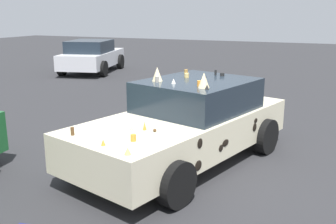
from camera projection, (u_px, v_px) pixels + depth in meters
name	position (u px, v px, depth m)	size (l,w,h in m)	color
ground_plane	(183.00, 162.00, 6.96)	(60.00, 60.00, 0.00)	#2D2D30
art_car_decorated	(187.00, 122.00, 6.85)	(4.72, 2.94, 1.68)	beige
parked_sedan_near_left	(92.00, 56.00, 17.23)	(4.32, 2.74, 1.42)	silver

